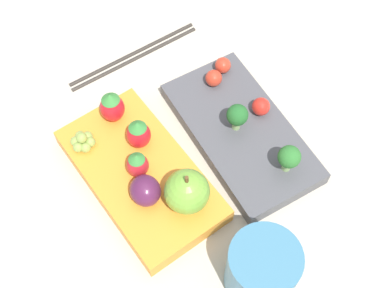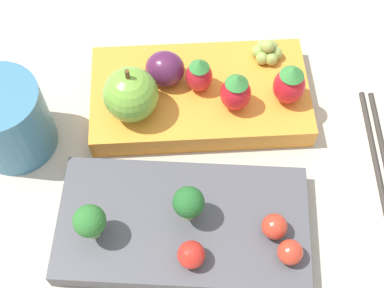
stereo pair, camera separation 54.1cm
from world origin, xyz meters
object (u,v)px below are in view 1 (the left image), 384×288
at_px(bento_box_fruit, 141,175).
at_px(drinking_cup, 262,269).
at_px(bento_box_savoury, 241,133).
at_px(cherry_tomato_2, 263,109).
at_px(chopsticks_pair, 135,55).
at_px(grape_cluster, 83,141).
at_px(strawberry_1, 139,134).
at_px(cherry_tomato_0, 223,65).
at_px(broccoli_floret_0, 237,116).
at_px(strawberry_2, 112,107).
at_px(plum, 145,191).
at_px(strawberry_0, 138,164).
at_px(apple, 187,192).
at_px(broccoli_floret_1, 289,157).
at_px(cherry_tomato_1, 214,78).

relative_size(bento_box_fruit, drinking_cup, 2.97).
bearing_deg(bento_box_savoury, cherry_tomato_2, 101.53).
distance_m(bento_box_savoury, chopsticks_pair, 0.20).
height_order(bento_box_fruit, grape_cluster, grape_cluster).
height_order(strawberry_1, drinking_cup, drinking_cup).
relative_size(bento_box_savoury, cherry_tomato_0, 10.49).
bearing_deg(broccoli_floret_0, drinking_cup, -21.14).
bearing_deg(strawberry_2, plum, -4.52).
height_order(broccoli_floret_0, plum, broccoli_floret_0).
relative_size(strawberry_0, drinking_cup, 0.51).
height_order(bento_box_savoury, apple, apple).
bearing_deg(cherry_tomato_2, grape_cluster, -104.74).
xyz_separation_m(apple, strawberry_1, (-0.10, -0.02, -0.00)).
xyz_separation_m(plum, drinking_cup, (0.14, 0.08, -0.00)).
xyz_separation_m(cherry_tomato_0, chopsticks_pair, (-0.10, -0.09, -0.03)).
bearing_deg(cherry_tomato_0, cherry_tomato_2, 7.46).
height_order(broccoli_floret_1, strawberry_2, strawberry_2).
xyz_separation_m(broccoli_floret_0, broccoli_floret_1, (0.08, 0.03, 0.00)).
bearing_deg(plum, bento_box_savoury, 103.20).
height_order(broccoli_floret_0, drinking_cup, drinking_cup).
bearing_deg(cherry_tomato_1, drinking_cup, -16.75).
xyz_separation_m(broccoli_floret_1, strawberry_0, (-0.08, -0.17, -0.00)).
height_order(bento_box_fruit, apple, apple).
bearing_deg(cherry_tomato_0, broccoli_floret_0, -17.85).
relative_size(strawberry_0, grape_cluster, 1.28).
bearing_deg(bento_box_savoury, bento_box_fruit, -90.37).
bearing_deg(bento_box_savoury, grape_cluster, -109.15).
xyz_separation_m(broccoli_floret_1, apple, (-0.01, -0.13, 0.00)).
height_order(strawberry_0, strawberry_1, strawberry_1).
distance_m(strawberry_0, strawberry_1, 0.04).
relative_size(apple, strawberry_1, 1.36).
xyz_separation_m(cherry_tomato_2, strawberry_1, (-0.03, -0.16, 0.01)).
relative_size(bento_box_fruit, chopsticks_pair, 1.15).
bearing_deg(bento_box_savoury, cherry_tomato_1, 178.93).
height_order(broccoli_floret_0, strawberry_1, strawberry_1).
bearing_deg(strawberry_2, strawberry_0, -2.67).
xyz_separation_m(apple, strawberry_0, (-0.06, -0.04, -0.01)).
bearing_deg(cherry_tomato_0, strawberry_2, -87.98).
bearing_deg(cherry_tomato_2, apple, -64.30).
relative_size(broccoli_floret_1, plum, 1.10).
bearing_deg(broccoli_floret_1, strawberry_2, -135.55).
xyz_separation_m(cherry_tomato_2, strawberry_2, (-0.08, -0.18, 0.02)).
bearing_deg(bento_box_savoury, chopsticks_pair, -160.05).
bearing_deg(bento_box_fruit, apple, 27.80).
relative_size(broccoli_floret_0, strawberry_0, 1.03).
height_order(broccoli_floret_0, strawberry_0, strawberry_0).
height_order(plum, grape_cluster, plum).
bearing_deg(grape_cluster, strawberry_2, 113.39).
height_order(cherry_tomato_0, apple, apple).
relative_size(bento_box_fruit, broccoli_floret_0, 5.63).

